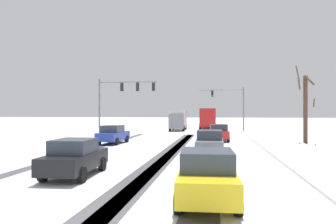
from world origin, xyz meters
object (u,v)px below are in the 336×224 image
Objects in this scene: car_black_fourth at (75,157)px; car_yellow_cab_fifth at (207,176)px; traffic_signal_near_left at (122,94)px; bare_tree_sidewalk_mid at (305,106)px; car_blue_second at (113,134)px; box_truck_delivery at (178,120)px; traffic_signal_far_right at (231,101)px; bus_oncoming at (208,117)px; car_red_lead at (219,132)px; car_grey_third at (210,142)px.

car_black_fourth and car_yellow_cab_fifth have the same top height.
bare_tree_sidewalk_mid is at bearing -12.12° from traffic_signal_near_left.
box_truck_delivery is (3.32, 20.86, 0.82)m from car_blue_second.
car_black_fourth is at bearing -78.03° from car_blue_second.
traffic_signal_near_left reaches higher than car_yellow_cab_fifth.
car_yellow_cab_fifth is 37.85m from box_truck_delivery.
traffic_signal_far_right is 1.58× the size of car_black_fourth.
bare_tree_sidewalk_mid reaches higher than traffic_signal_far_right.
car_black_fourth is at bearing -78.55° from traffic_signal_near_left.
car_black_fourth is at bearing -96.71° from bus_oncoming.
car_blue_second is 0.38× the size of bus_oncoming.
car_red_lead and car_black_fourth have the same top height.
car_yellow_cab_fifth is at bearing -62.41° from car_blue_second.
bare_tree_sidewalk_mid reaches higher than car_black_fourth.
bus_oncoming reaches higher than car_grey_third.
car_blue_second is at bearing 101.97° from car_black_fourth.
car_yellow_cab_fifth is at bearing -93.99° from traffic_signal_far_right.
traffic_signal_near_left is 7.82m from car_blue_second.
bare_tree_sidewalk_mid reaches higher than car_red_lead.
box_truck_delivery reaches higher than car_grey_third.
traffic_signal_far_right is at bearing 76.15° from car_black_fourth.
traffic_signal_far_right is 26.76m from car_grey_third.
bare_tree_sidewalk_mid is at bearing -69.47° from bus_oncoming.
traffic_signal_far_right is at bearing -62.59° from bus_oncoming.
traffic_signal_near_left is 1.55× the size of car_blue_second.
car_black_fourth is 21.63m from bare_tree_sidewalk_mid.
car_black_fourth is 0.38× the size of bus_oncoming.
bare_tree_sidewalk_mid is at bearing 46.35° from car_grey_third.
car_blue_second is 28.38m from bus_oncoming.
car_blue_second is 0.56× the size of box_truck_delivery.
car_yellow_cab_fifth is (8.68, -16.61, 0.00)m from car_blue_second.
car_grey_third and car_black_fourth have the same top height.
car_red_lead is at bearing -86.10° from bus_oncoming.
traffic_signal_near_left is 11.53m from car_red_lead.
traffic_signal_near_left is (-12.47, -13.79, 0.34)m from traffic_signal_far_right.
bare_tree_sidewalk_mid is (7.61, -1.23, 2.48)m from car_red_lead.
traffic_signal_far_right is 1.58× the size of car_blue_second.
car_black_fourth is 6.54m from car_yellow_cab_fifth.
traffic_signal_far_right is 0.60× the size of bus_oncoming.
traffic_signal_near_left is 0.92× the size of bare_tree_sidewalk_mid.
car_grey_third is at bearing -94.00° from car_red_lead.
car_black_fourth is at bearing -90.74° from box_truck_delivery.
traffic_signal_far_right reaches higher than car_blue_second.
traffic_signal_near_left reaches higher than car_grey_third.
box_truck_delivery is at bearing 176.69° from traffic_signal_far_right.
traffic_signal_near_left is at bearing 100.39° from car_blue_second.
car_blue_second is at bearing -156.90° from car_red_lead.
car_black_fourth is at bearing -110.04° from car_red_lead.
traffic_signal_far_right is 18.59m from traffic_signal_near_left.
traffic_signal_far_right reaches higher than car_red_lead.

